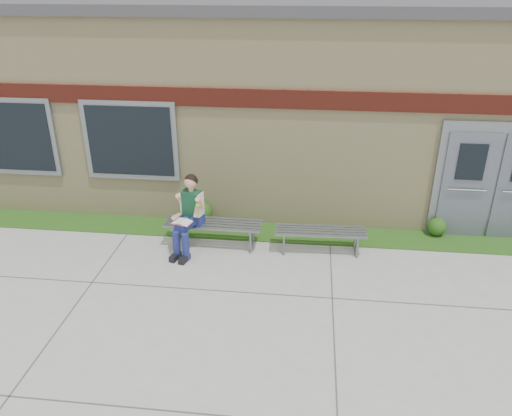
# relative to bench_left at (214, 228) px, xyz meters

# --- Properties ---
(ground) EXTENTS (80.00, 80.00, 0.00)m
(ground) POSITION_rel_bench_left_xyz_m (1.20, -2.00, -0.36)
(ground) COLOR #9E9E99
(ground) RESTS_ON ground
(grass_strip) EXTENTS (16.00, 0.80, 0.02)m
(grass_strip) POSITION_rel_bench_left_xyz_m (1.20, 0.60, -0.35)
(grass_strip) COLOR #214512
(grass_strip) RESTS_ON ground
(school_building) EXTENTS (16.20, 6.22, 4.20)m
(school_building) POSITION_rel_bench_left_xyz_m (1.20, 3.99, 1.74)
(school_building) COLOR beige
(school_building) RESTS_ON ground
(bench_left) EXTENTS (1.82, 0.53, 0.47)m
(bench_left) POSITION_rel_bench_left_xyz_m (0.00, 0.00, 0.00)
(bench_left) COLOR slate
(bench_left) RESTS_ON ground
(bench_right) EXTENTS (1.68, 0.53, 0.43)m
(bench_right) POSITION_rel_bench_left_xyz_m (2.00, 0.00, -0.03)
(bench_right) COLOR slate
(bench_right) RESTS_ON ground
(girl) EXTENTS (0.58, 0.94, 1.45)m
(girl) POSITION_rel_bench_left_xyz_m (-0.40, -0.22, 0.39)
(girl) COLOR navy
(girl) RESTS_ON ground
(shrub_mid) EXTENTS (0.47, 0.47, 0.47)m
(shrub_mid) POSITION_rel_bench_left_xyz_m (-0.43, 0.85, -0.11)
(shrub_mid) COLOR #214512
(shrub_mid) RESTS_ON grass_strip
(shrub_east) EXTENTS (0.36, 0.36, 0.36)m
(shrub_east) POSITION_rel_bench_left_xyz_m (4.29, 0.85, -0.16)
(shrub_east) COLOR #214512
(shrub_east) RESTS_ON grass_strip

